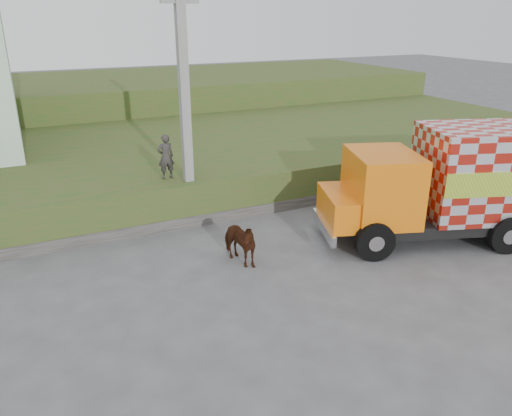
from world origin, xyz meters
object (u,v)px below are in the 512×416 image
cow (238,242)px  pedestrian (166,157)px  utility_pole (185,105)px  cargo_truck (466,183)px

cow → pedestrian: 4.60m
utility_pole → cargo_truck: size_ratio=0.94×
cargo_truck → pedestrian: size_ratio=5.46×
utility_pole → pedestrian: utility_pole is taller
utility_pole → cargo_truck: 9.32m
cargo_truck → utility_pole: bearing=164.6°
utility_pole → pedestrian: bearing=138.5°
cow → pedestrian: size_ratio=1.03×
utility_pole → cargo_truck: utility_pole is taller
cow → pedestrian: pedestrian is taller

